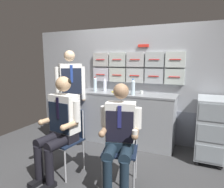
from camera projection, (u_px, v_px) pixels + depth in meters
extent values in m
cube|color=#3A3A3C|center=(97.00, 171.00, 2.81)|extent=(4.80, 4.80, 0.04)
cube|color=#999DA3|center=(129.00, 84.00, 3.87)|extent=(4.20, 0.06, 2.15)
cube|color=gray|center=(128.00, 122.00, 3.97)|extent=(4.12, 0.01, 0.63)
cube|color=#BAB7C2|center=(101.00, 74.00, 4.02)|extent=(0.33, 0.06, 0.27)
cylinder|color=red|center=(100.00, 75.00, 3.99)|extent=(0.19, 0.01, 0.01)
cube|color=#B9C0B5|center=(117.00, 75.00, 3.88)|extent=(0.33, 0.06, 0.27)
cylinder|color=red|center=(117.00, 75.00, 3.85)|extent=(0.19, 0.01, 0.01)
cube|color=#BBBEBD|center=(135.00, 76.00, 3.74)|extent=(0.33, 0.06, 0.27)
cylinder|color=red|center=(134.00, 76.00, 3.70)|extent=(0.19, 0.01, 0.01)
cube|color=#B1B6BB|center=(154.00, 76.00, 3.59)|extent=(0.33, 0.06, 0.27)
cylinder|color=red|center=(154.00, 76.00, 3.56)|extent=(0.19, 0.01, 0.01)
cube|color=silver|center=(174.00, 77.00, 3.45)|extent=(0.33, 0.06, 0.27)
cylinder|color=red|center=(174.00, 77.00, 3.42)|extent=(0.19, 0.01, 0.01)
cube|color=#B3B1AD|center=(101.00, 60.00, 3.98)|extent=(0.33, 0.06, 0.27)
cylinder|color=red|center=(100.00, 60.00, 3.94)|extent=(0.19, 0.01, 0.01)
cube|color=#B4BDB5|center=(118.00, 60.00, 3.83)|extent=(0.33, 0.06, 0.27)
cylinder|color=red|center=(117.00, 60.00, 3.80)|extent=(0.19, 0.01, 0.01)
cube|color=#B3B4B4|center=(135.00, 60.00, 3.69)|extent=(0.33, 0.06, 0.27)
cylinder|color=red|center=(135.00, 60.00, 3.65)|extent=(0.19, 0.01, 0.01)
cube|color=#AFB7B7|center=(155.00, 60.00, 3.55)|extent=(0.33, 0.06, 0.27)
cylinder|color=red|center=(154.00, 60.00, 3.51)|extent=(0.19, 0.01, 0.01)
cube|color=silver|center=(175.00, 60.00, 3.40)|extent=(0.33, 0.06, 0.27)
cylinder|color=red|center=(175.00, 60.00, 3.37)|extent=(0.19, 0.01, 0.01)
cube|color=red|center=(143.00, 46.00, 3.60)|extent=(0.20, 0.02, 0.05)
cube|color=#93979C|center=(124.00, 118.00, 3.72)|extent=(1.83, 0.52, 0.91)
cube|color=gray|center=(124.00, 94.00, 3.64)|extent=(1.87, 0.53, 0.03)
sphere|color=black|center=(197.00, 163.00, 2.93)|extent=(0.07, 0.07, 0.07)
sphere|color=black|center=(220.00, 167.00, 2.80)|extent=(0.07, 0.07, 0.07)
sphere|color=black|center=(197.00, 148.00, 3.42)|extent=(0.07, 0.07, 0.07)
sphere|color=black|center=(217.00, 151.00, 3.30)|extent=(0.07, 0.07, 0.07)
cube|color=#A7B2B9|center=(210.00, 127.00, 3.03)|extent=(0.40, 0.64, 0.91)
cube|color=#939DA5|center=(209.00, 154.00, 2.79)|extent=(0.35, 0.01, 0.24)
cube|color=#939DA5|center=(211.00, 134.00, 2.74)|extent=(0.35, 0.01, 0.24)
cube|color=#939DA5|center=(213.00, 113.00, 2.69)|extent=(0.35, 0.01, 0.24)
cylinder|color=#28282D|center=(214.00, 103.00, 2.69)|extent=(0.32, 0.02, 0.02)
cylinder|color=#A8AAAF|center=(46.00, 159.00, 2.66)|extent=(0.02, 0.02, 0.44)
cylinder|color=#A8AAAF|center=(65.00, 166.00, 2.48)|extent=(0.02, 0.02, 0.44)
cylinder|color=#A8AAAF|center=(65.00, 149.00, 2.97)|extent=(0.02, 0.02, 0.44)
cylinder|color=#A8AAAF|center=(84.00, 155.00, 2.78)|extent=(0.02, 0.02, 0.44)
cube|color=#162136|center=(65.00, 141.00, 2.68)|extent=(0.45, 0.45, 0.02)
cube|color=#162136|center=(74.00, 122.00, 2.81)|extent=(0.37, 0.08, 0.40)
cylinder|color=#A8AAAF|center=(64.00, 120.00, 2.89)|extent=(0.02, 0.02, 0.40)
cylinder|color=#A8AAAF|center=(83.00, 124.00, 2.70)|extent=(0.02, 0.02, 0.40)
cube|color=black|center=(37.00, 182.00, 2.47)|extent=(0.12, 0.23, 0.06)
cube|color=black|center=(48.00, 187.00, 2.37)|extent=(0.12, 0.23, 0.06)
cylinder|color=black|center=(39.00, 162.00, 2.46)|extent=(0.10, 0.10, 0.44)
cylinder|color=black|center=(49.00, 167.00, 2.36)|extent=(0.10, 0.10, 0.44)
cylinder|color=black|center=(49.00, 139.00, 2.57)|extent=(0.18, 0.41, 0.13)
cylinder|color=black|center=(60.00, 143.00, 2.47)|extent=(0.18, 0.41, 0.13)
cube|color=black|center=(64.00, 136.00, 2.67)|extent=(0.38, 0.25, 0.12)
cube|color=white|center=(64.00, 113.00, 2.64)|extent=(0.40, 0.26, 0.50)
cube|color=black|center=(58.00, 118.00, 2.55)|extent=(0.34, 0.06, 0.40)
cube|color=black|center=(58.00, 108.00, 2.52)|extent=(0.04, 0.01, 0.28)
cylinder|color=white|center=(53.00, 107.00, 2.74)|extent=(0.08, 0.08, 0.27)
cylinder|color=tan|center=(48.00, 120.00, 2.66)|extent=(0.10, 0.26, 0.07)
sphere|color=tan|center=(41.00, 122.00, 2.57)|extent=(0.08, 0.08, 0.08)
cylinder|color=white|center=(77.00, 111.00, 2.51)|extent=(0.08, 0.08, 0.27)
cylinder|color=tan|center=(70.00, 125.00, 2.45)|extent=(0.10, 0.26, 0.07)
sphere|color=tan|center=(63.00, 128.00, 2.36)|extent=(0.08, 0.08, 0.08)
sphere|color=tan|center=(63.00, 84.00, 2.57)|extent=(0.20, 0.20, 0.20)
ellipsoid|color=black|center=(64.00, 83.00, 2.58)|extent=(0.22, 0.20, 0.14)
cylinder|color=#A8AAAF|center=(102.00, 175.00, 2.29)|extent=(0.02, 0.02, 0.44)
cylinder|color=#A8AAAF|center=(134.00, 178.00, 2.22)|extent=(0.02, 0.02, 0.44)
cylinder|color=#A8AAAF|center=(109.00, 160.00, 2.64)|extent=(0.02, 0.02, 0.44)
cylinder|color=#A8AAAF|center=(136.00, 162.00, 2.57)|extent=(0.02, 0.02, 0.44)
cube|color=#162136|center=(120.00, 151.00, 2.39)|extent=(0.48, 0.48, 0.02)
cube|color=#162136|center=(122.00, 129.00, 2.54)|extent=(0.36, 0.11, 0.40)
cylinder|color=#A8AAAF|center=(109.00, 128.00, 2.56)|extent=(0.02, 0.02, 0.40)
cylinder|color=#A8AAAF|center=(137.00, 130.00, 2.50)|extent=(0.02, 0.02, 0.40)
cylinder|color=#172532|center=(108.00, 179.00, 2.12)|extent=(0.10, 0.10, 0.44)
cylinder|color=#172532|center=(124.00, 181.00, 2.08)|extent=(0.10, 0.10, 0.44)
cylinder|color=#172532|center=(110.00, 151.00, 2.24)|extent=(0.21, 0.38, 0.13)
cylinder|color=#172532|center=(126.00, 153.00, 2.20)|extent=(0.21, 0.38, 0.13)
cube|color=#172532|center=(120.00, 145.00, 2.38)|extent=(0.36, 0.27, 0.12)
cube|color=white|center=(121.00, 121.00, 2.35)|extent=(0.38, 0.27, 0.46)
cube|color=black|center=(119.00, 127.00, 2.26)|extent=(0.31, 0.09, 0.37)
cube|color=navy|center=(119.00, 117.00, 2.23)|extent=(0.04, 0.02, 0.26)
cylinder|color=white|center=(104.00, 116.00, 2.38)|extent=(0.08, 0.08, 0.25)
cylinder|color=#A17B5C|center=(104.00, 131.00, 2.30)|extent=(0.12, 0.24, 0.07)
sphere|color=#A17B5C|center=(102.00, 134.00, 2.20)|extent=(0.08, 0.08, 0.08)
cylinder|color=white|center=(138.00, 118.00, 2.30)|extent=(0.08, 0.08, 0.25)
cylinder|color=#A17B5C|center=(135.00, 133.00, 2.23)|extent=(0.12, 0.24, 0.07)
sphere|color=#A17B5C|center=(135.00, 136.00, 2.13)|extent=(0.08, 0.08, 0.08)
cylinder|color=silver|center=(135.00, 133.00, 2.12)|extent=(0.06, 0.06, 0.06)
sphere|color=#A17B5C|center=(121.00, 91.00, 2.29)|extent=(0.18, 0.18, 0.18)
ellipsoid|color=#503A20|center=(121.00, 90.00, 2.30)|extent=(0.21, 0.20, 0.13)
cube|color=black|center=(67.00, 143.00, 3.65)|extent=(0.24, 0.23, 0.06)
cube|color=black|center=(78.00, 141.00, 3.73)|extent=(0.24, 0.23, 0.06)
cylinder|color=navy|center=(67.00, 118.00, 3.60)|extent=(0.12, 0.12, 0.88)
cylinder|color=navy|center=(76.00, 117.00, 3.67)|extent=(0.12, 0.12, 0.88)
cube|color=white|center=(70.00, 79.00, 3.52)|extent=(0.42, 0.43, 0.54)
cube|color=black|center=(72.00, 81.00, 3.42)|extent=(0.25, 0.26, 0.45)
cube|color=navy|center=(72.00, 74.00, 3.39)|extent=(0.04, 0.04, 0.30)
cylinder|color=white|center=(57.00, 84.00, 3.45)|extent=(0.08, 0.08, 0.60)
sphere|color=#DAB58E|center=(58.00, 101.00, 3.50)|extent=(0.08, 0.08, 0.08)
cylinder|color=white|center=(83.00, 83.00, 3.62)|extent=(0.08, 0.08, 0.60)
sphere|color=#DAB58E|center=(83.00, 99.00, 3.67)|extent=(0.08, 0.08, 0.08)
sphere|color=#DAB58E|center=(69.00, 56.00, 3.45)|extent=(0.19, 0.19, 0.19)
ellipsoid|color=brown|center=(69.00, 55.00, 3.46)|extent=(0.25, 0.25, 0.13)
cylinder|color=silver|center=(95.00, 85.00, 3.82)|extent=(0.06, 0.06, 0.24)
cone|color=silver|center=(95.00, 78.00, 3.80)|extent=(0.06, 0.06, 0.02)
cylinder|color=red|center=(95.00, 77.00, 3.80)|extent=(0.03, 0.03, 0.02)
cylinder|color=silver|center=(105.00, 86.00, 3.86)|extent=(0.07, 0.07, 0.20)
cone|color=silver|center=(105.00, 80.00, 3.84)|extent=(0.07, 0.07, 0.02)
cylinder|color=silver|center=(105.00, 79.00, 3.84)|extent=(0.03, 0.03, 0.02)
cylinder|color=silver|center=(133.00, 88.00, 3.41)|extent=(0.07, 0.07, 0.24)
cone|color=silver|center=(133.00, 80.00, 3.38)|extent=(0.07, 0.07, 0.02)
cylinder|color=blue|center=(133.00, 79.00, 3.38)|extent=(0.03, 0.03, 0.02)
cylinder|color=white|center=(80.00, 89.00, 3.80)|extent=(0.07, 0.07, 0.08)
cylinder|color=#382114|center=(80.00, 88.00, 3.79)|extent=(0.06, 0.06, 0.01)
cylinder|color=silver|center=(124.00, 90.00, 3.76)|extent=(0.08, 0.08, 0.06)
cylinder|color=#382114|center=(124.00, 89.00, 3.75)|extent=(0.06, 0.06, 0.01)
cylinder|color=silver|center=(142.00, 92.00, 3.52)|extent=(0.06, 0.06, 0.06)
cylinder|color=#382114|center=(142.00, 91.00, 3.52)|extent=(0.05, 0.05, 0.01)
ellipsoid|color=yellow|center=(116.00, 92.00, 3.63)|extent=(0.17, 0.10, 0.04)
cylinder|color=#4C3819|center=(120.00, 92.00, 3.63)|extent=(0.01, 0.01, 0.02)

